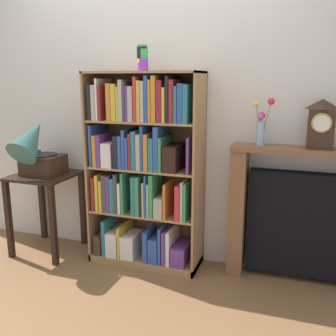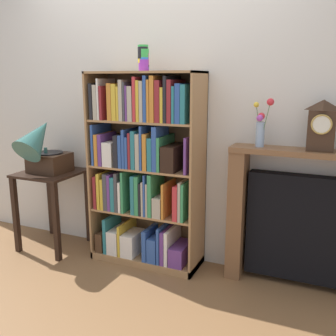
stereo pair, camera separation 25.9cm
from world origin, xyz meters
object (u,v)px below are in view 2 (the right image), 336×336
Objects in this scene: cup_stack at (143,58)px; gramophone at (42,147)px; side_table_left at (52,191)px; mantel_clock at (322,126)px; fireplace_mantel at (302,221)px; flower_vase at (261,126)px; bookshelf at (144,172)px.

cup_stack is 1.20m from gramophone.
cup_stack reaches higher than side_table_left.
mantel_clock is at bearing 3.75° from side_table_left.
cup_stack is 1.73m from fireplace_mantel.
flower_vase is (1.85, 0.15, 0.67)m from side_table_left.
bookshelf reaches higher than fireplace_mantel.
flower_vase is at bearing 4.45° from cup_stack.
cup_stack reaches higher than fireplace_mantel.
cup_stack is 1.41m from mantel_clock.
cup_stack is 0.55× the size of flower_vase.
gramophone is at bearing -90.00° from side_table_left.
gramophone is 2.24m from fireplace_mantel.
bookshelf is 8.15× the size of cup_stack.
mantel_clock is (0.08, -0.02, 0.72)m from fireplace_mantel.
cup_stack is 0.18× the size of fireplace_mantel.
mantel_clock is at bearing 0.38° from flower_vase.
gramophone is at bearing -173.38° from fireplace_mantel.
bookshelf is 0.91m from cup_stack.
cup_stack is 0.36× the size of gramophone.
bookshelf is 1.29m from fireplace_mantel.
gramophone is (-0.93, -0.16, -0.74)m from cup_stack.
cup_stack reaches higher than mantel_clock.
fireplace_mantel is 0.77m from flower_vase.
flower_vase is at bearing -175.78° from fireplace_mantel.
gramophone is at bearing -170.31° from bookshelf.
cup_stack is at bearing -0.67° from bookshelf.
side_table_left is at bearing 90.00° from gramophone.
mantel_clock reaches higher than gramophone.
side_table_left is 2.03× the size of flower_vase.
side_table_left is 2.37m from mantel_clock.
bookshelf reaches higher than gramophone.
bookshelf is 4.55× the size of mantel_clock.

